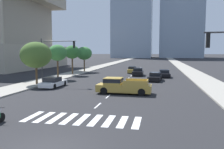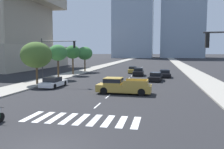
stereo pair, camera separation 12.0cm
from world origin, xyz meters
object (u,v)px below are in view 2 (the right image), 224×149
object	(u,v)px
pickup_truck	(121,86)
street_tree_fourth	(85,53)
sedan_black_4	(165,74)
traffic_signal_far	(54,52)
sedan_black_1	(155,77)
sedan_white_3	(53,82)
street_tree_nearest	(36,55)
sedan_black_0	(138,72)
street_tree_third	(73,52)
street_tree_second	(58,53)
sedan_gold_2	(133,70)

from	to	relation	value
pickup_truck	street_tree_fourth	bearing A→B (deg)	-62.25
pickup_truck	sedan_black_4	bearing A→B (deg)	-104.27
traffic_signal_far	street_tree_fourth	xyz separation A→B (m)	(-2.21, 19.55, -0.29)
sedan_black_1	traffic_signal_far	distance (m)	15.42
sedan_white_3	street_tree_nearest	size ratio (longest dim) A/B	0.78
sedan_black_0	traffic_signal_far	bearing A→B (deg)	-37.09
street_tree_fourth	pickup_truck	bearing A→B (deg)	-63.65
sedan_black_0	sedan_black_1	size ratio (longest dim) A/B	0.92
sedan_white_3	street_tree_third	world-z (taller)	street_tree_third
sedan_black_1	street_tree_nearest	world-z (taller)	street_tree_nearest
street_tree_third	street_tree_nearest	bearing A→B (deg)	-90.00
sedan_black_1	sedan_black_4	world-z (taller)	sedan_black_1
street_tree_third	street_tree_fourth	world-z (taller)	street_tree_third
pickup_truck	sedan_white_3	xyz separation A→B (m)	(-9.11, 2.77, -0.24)
sedan_black_1	sedan_black_4	xyz separation A→B (m)	(1.47, 5.46, -0.01)
sedan_black_1	street_tree_second	bearing A→B (deg)	-81.21
sedan_black_0	traffic_signal_far	xyz separation A→B (m)	(-10.01, -14.04, 3.70)
traffic_signal_far	sedan_black_4	bearing A→B (deg)	40.04
traffic_signal_far	sedan_white_3	bearing A→B (deg)	-69.81
sedan_gold_2	street_tree_nearest	bearing A→B (deg)	149.68
sedan_black_4	traffic_signal_far	distance (m)	19.60
street_tree_third	street_tree_fourth	size ratio (longest dim) A/B	1.02
traffic_signal_far	street_tree_third	distance (m)	12.58
sedan_black_0	sedan_black_4	size ratio (longest dim) A/B	1.00
sedan_black_0	sedan_black_1	bearing A→B (deg)	22.91
sedan_gold_2	street_tree_third	xyz separation A→B (m)	(-10.61, -6.97, 3.71)
street_tree_nearest	sedan_black_4	bearing A→B (deg)	37.88
pickup_truck	sedan_black_0	size ratio (longest dim) A/B	1.29
pickup_truck	sedan_black_1	distance (m)	12.27
pickup_truck	sedan_black_0	distance (m)	18.91
sedan_gold_2	street_tree_third	distance (m)	13.22
sedan_gold_2	sedan_white_3	size ratio (longest dim) A/B	1.04
pickup_truck	street_tree_second	size ratio (longest dim) A/B	1.07
sedan_black_0	street_tree_fourth	bearing A→B (deg)	-115.89
sedan_white_3	street_tree_second	xyz separation A→B (m)	(-2.99, 7.99, 3.66)
street_tree_second	traffic_signal_far	bearing A→B (deg)	-69.41
street_tree_nearest	sedan_gold_2	bearing A→B (deg)	62.24
street_tree_nearest	sedan_white_3	bearing A→B (deg)	-23.51
sedan_gold_2	street_tree_third	bearing A→B (deg)	120.74
sedan_black_1	traffic_signal_far	bearing A→B (deg)	-57.47
street_tree_nearest	street_tree_fourth	world-z (taller)	street_tree_nearest
sedan_black_0	street_tree_second	size ratio (longest dim) A/B	0.83
street_tree_second	sedan_gold_2	bearing A→B (deg)	51.77
sedan_black_0	sedan_black_4	world-z (taller)	sedan_black_0
street_tree_second	street_tree_third	xyz separation A→B (m)	(0.00, 6.49, 0.09)
sedan_black_4	street_tree_second	xyz separation A→B (m)	(-16.94, -6.49, 3.66)
sedan_black_0	pickup_truck	bearing A→B (deg)	-1.98
sedan_black_1	street_tree_nearest	size ratio (longest dim) A/B	0.88
street_tree_nearest	traffic_signal_far	bearing A→B (deg)	19.99
sedan_black_4	street_tree_second	distance (m)	18.50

